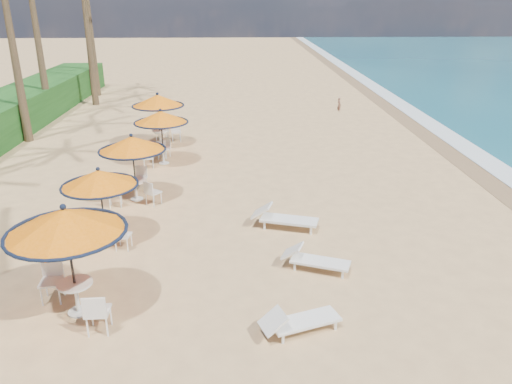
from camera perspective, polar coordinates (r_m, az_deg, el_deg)
ground at (r=11.64m, az=5.37°, el=-13.56°), size 160.00×160.00×0.00m
foam_strip at (r=23.17m, az=25.59°, el=2.61°), size 1.20×140.00×0.04m
wetsand_band at (r=22.77m, az=23.58°, el=2.63°), size 1.40×140.00×0.02m
station_0 at (r=11.30m, az=-20.86°, el=-4.26°), size 2.55×2.55×2.66m
station_1 at (r=14.62m, az=-17.50°, el=0.67°), size 2.16×2.16×2.26m
station_2 at (r=17.47m, az=-13.93°, el=4.47°), size 2.28×2.35×2.38m
station_3 at (r=21.30m, az=-10.89°, el=7.70°), size 2.26×2.28×2.36m
station_4 at (r=24.10m, az=-10.99°, el=9.57°), size 2.43×2.51×2.53m
lounger_near at (r=10.89m, az=4.78°, el=-14.44°), size 1.83×1.10×0.63m
lounger_mid at (r=13.16m, az=6.57°, el=-7.63°), size 1.85×1.15×0.63m
lounger_far at (r=15.32m, az=3.04°, el=-2.94°), size 2.13×1.19×0.73m
person at (r=31.63m, az=9.48°, el=9.86°), size 0.30×0.38×0.89m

